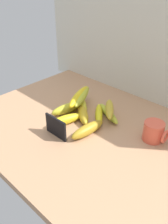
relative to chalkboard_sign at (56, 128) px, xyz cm
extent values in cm
cube|color=tan|center=(8.06, 12.33, -5.36)|extent=(110.00, 76.00, 3.00)
cube|color=beige|center=(8.06, 51.33, 28.14)|extent=(130.00, 2.00, 70.00)
cube|color=black|center=(0.00, -0.07, 0.34)|extent=(11.00, 0.80, 8.40)
cube|color=olive|center=(0.00, 0.73, -3.56)|extent=(9.90, 1.20, 0.60)
cylinder|color=#E4563E|center=(28.47, 24.20, -0.04)|extent=(7.77, 7.77, 7.63)
torus|color=#E4563E|center=(33.36, 24.20, -0.04)|extent=(1.00, 5.27, 5.27)
ellipsoid|color=yellow|center=(-7.37, 22.01, -1.85)|extent=(17.01, 14.91, 4.02)
ellipsoid|color=yellow|center=(3.39, 21.69, -2.22)|extent=(13.45, 14.90, 3.27)
ellipsoid|color=#AD8821|center=(8.22, 9.40, -1.66)|extent=(5.47, 16.80, 4.39)
ellipsoid|color=yellow|center=(-3.63, 7.87, -1.85)|extent=(8.32, 16.40, 4.01)
ellipsoid|color=gold|center=(5.97, 25.15, -2.23)|extent=(16.92, 10.48, 3.26)
ellipsoid|color=gold|center=(-1.45, 16.55, -1.80)|extent=(15.34, 13.28, 4.12)
ellipsoid|color=gold|center=(-9.67, 14.95, -1.68)|extent=(7.46, 16.60, 4.35)
ellipsoid|color=gold|center=(-8.06, 22.86, 2.09)|extent=(12.67, 19.49, 3.86)
ellipsoid|color=yellow|center=(-8.69, 21.58, 2.30)|extent=(11.97, 20.89, 4.28)
ellipsoid|color=gold|center=(7.33, 23.87, 1.17)|extent=(12.80, 14.47, 3.54)
camera|label=1|loc=(60.42, -47.43, 54.58)|focal=38.60mm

